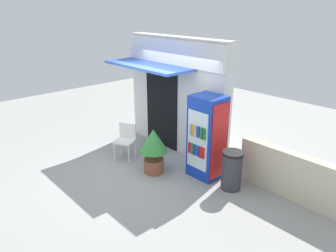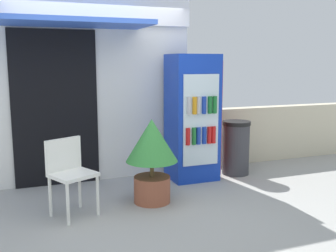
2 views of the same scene
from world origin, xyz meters
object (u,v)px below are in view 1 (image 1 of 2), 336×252
object	(u,v)px
drink_cooler	(207,137)
trash_bin	(232,170)
potted_plant_near_shop	(154,146)
plastic_chair	(126,138)

from	to	relation	value
drink_cooler	trash_bin	size ratio (longest dim) A/B	2.21
potted_plant_near_shop	trash_bin	world-z (taller)	potted_plant_near_shop
trash_bin	drink_cooler	bearing A→B (deg)	177.57
potted_plant_near_shop	trash_bin	distance (m)	1.77
drink_cooler	plastic_chair	distance (m)	2.08
drink_cooler	trash_bin	xyz separation A→B (m)	(0.72, -0.03, -0.50)
drink_cooler	plastic_chair	xyz separation A→B (m)	(-1.88, -0.80, -0.39)
plastic_chair	trash_bin	xyz separation A→B (m)	(2.60, 0.77, -0.11)
potted_plant_near_shop	drink_cooler	bearing A→B (deg)	40.48
trash_bin	plastic_chair	bearing A→B (deg)	-163.54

